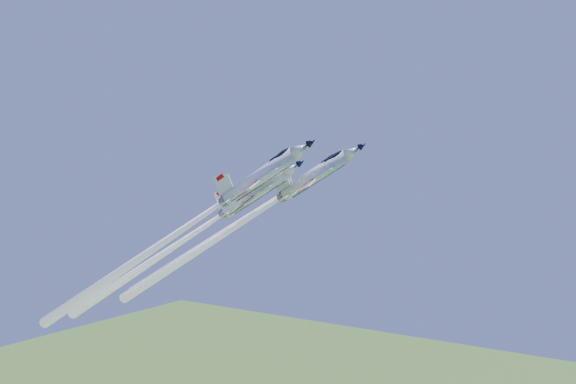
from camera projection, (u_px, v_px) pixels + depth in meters
The scene contains 4 objects.
jet_lead at pixel (235, 227), 101.61m from camera, with size 40.91×15.76×35.19m.
jet_left at pixel (236, 224), 111.12m from camera, with size 40.80×16.21×35.50m.
jet_right at pixel (165, 241), 102.87m from camera, with size 49.42×19.54×42.92m.
jet_slot at pixel (179, 243), 106.34m from camera, with size 43.57×16.80×37.49m.
Camera 1 is at (52.84, -80.50, 110.38)m, focal length 40.00 mm.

